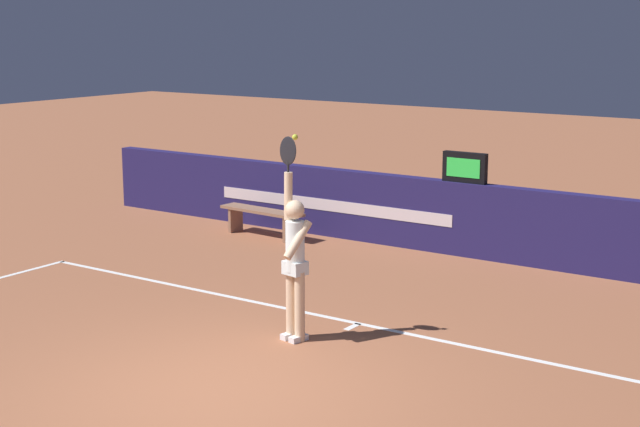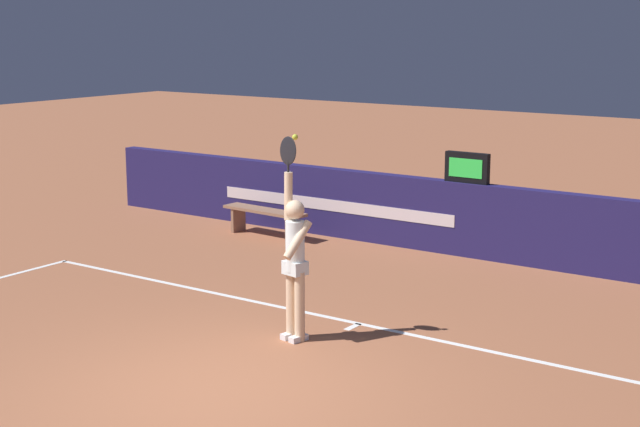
% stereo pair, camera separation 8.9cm
% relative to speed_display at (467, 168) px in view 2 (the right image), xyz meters
% --- Properties ---
extents(ground_plane, '(60.00, 60.00, 0.00)m').
position_rel_speed_display_xyz_m(ground_plane, '(0.49, -6.68, -1.44)').
color(ground_plane, '#9C5B3C').
extents(court_lines, '(11.14, 5.18, 0.00)m').
position_rel_speed_display_xyz_m(court_lines, '(0.49, -6.48, -1.44)').
color(court_lines, white).
rests_on(court_lines, ground).
extents(back_wall, '(16.14, 0.24, 1.20)m').
position_rel_speed_display_xyz_m(back_wall, '(0.49, 0.00, -0.84)').
color(back_wall, '#201B51').
rests_on(back_wall, ground).
extents(speed_display, '(0.74, 0.13, 0.49)m').
position_rel_speed_display_xyz_m(speed_display, '(0.00, 0.00, 0.00)').
color(speed_display, black).
rests_on(speed_display, back_wall).
extents(tennis_player, '(0.47, 0.43, 2.45)m').
position_rel_speed_display_xyz_m(tennis_player, '(0.18, -4.89, -0.43)').
color(tennis_player, beige).
rests_on(tennis_player, ground).
extents(tennis_ball, '(0.07, 0.07, 0.07)m').
position_rel_speed_display_xyz_m(tennis_ball, '(0.18, -4.88, 0.99)').
color(tennis_ball, '#D2E439').
extents(courtside_bench_far, '(1.70, 0.48, 0.48)m').
position_rel_speed_display_xyz_m(courtside_bench_far, '(-3.52, -0.75, -1.06)').
color(courtside_bench_far, '#90664D').
rests_on(courtside_bench_far, ground).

